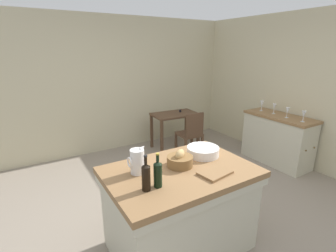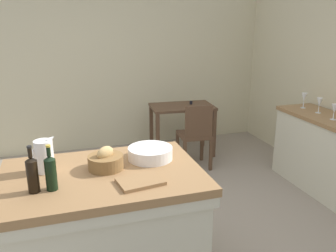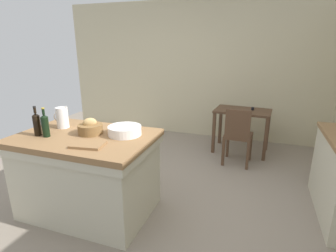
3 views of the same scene
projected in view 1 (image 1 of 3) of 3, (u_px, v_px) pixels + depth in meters
The scene contains 17 objects.
ground_plane at pixel (185, 212), 3.19m from camera, with size 6.76×6.76×0.00m, color gray.
wall_back at pixel (111, 85), 4.93m from camera, with size 5.32×0.12×2.60m, color beige.
wall_right at pixel (318, 93), 4.09m from camera, with size 0.12×5.20×2.60m, color beige.
island_table at pixel (180, 206), 2.52m from camera, with size 1.41×0.96×0.89m.
side_cabinet at pixel (277, 139), 4.49m from camera, with size 0.52×1.21×0.88m.
writing_desk at pixel (175, 119), 5.09m from camera, with size 0.94×0.63×0.79m.
wooden_chair at pixel (191, 133), 4.66m from camera, with size 0.42×0.42×0.90m.
pitcher at pixel (137, 161), 2.29m from camera, with size 0.17×0.13×0.28m.
wash_bowl at pixel (203, 151), 2.70m from camera, with size 0.35×0.35×0.09m, color white.
bread_basket at pixel (180, 160), 2.45m from camera, with size 0.26×0.26×0.17m.
cutting_board at pixel (215, 173), 2.31m from camera, with size 0.29×0.21×0.02m, color olive.
wine_bottle_dark at pixel (158, 173), 2.06m from camera, with size 0.07×0.07×0.30m.
wine_bottle_amber at pixel (146, 176), 2.01m from camera, with size 0.07×0.07×0.31m.
wine_glass_far_left at pixel (304, 114), 3.95m from camera, with size 0.07×0.07×0.18m.
wine_glass_left at pixel (287, 111), 4.18m from camera, with size 0.07×0.07×0.17m.
wine_glass_middle at pixel (274, 107), 4.44m from camera, with size 0.07×0.07×0.18m.
wine_glass_right at pixel (262, 104), 4.65m from camera, with size 0.07×0.07×0.19m.
Camera 1 is at (-1.60, -2.21, 2.00)m, focal length 26.81 mm.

